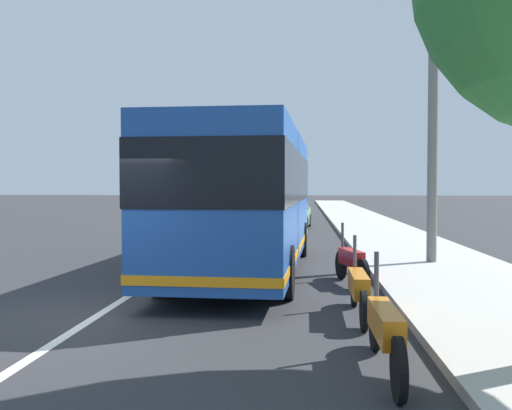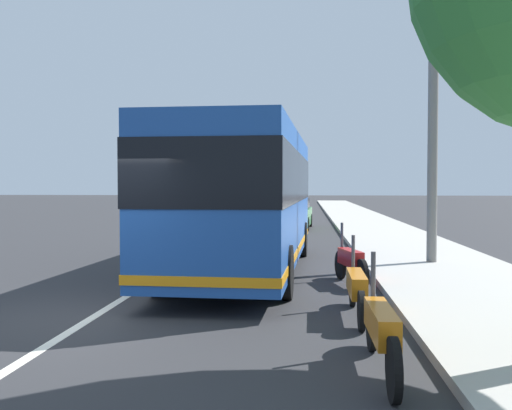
{
  "view_description": "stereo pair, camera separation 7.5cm",
  "coord_description": "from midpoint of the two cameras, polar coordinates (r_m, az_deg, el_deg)",
  "views": [
    {
      "loc": [
        -8.83,
        -3.27,
        2.09
      ],
      "look_at": [
        6.84,
        -1.99,
        1.55
      ],
      "focal_mm": 40.43,
      "sensor_mm": 36.0,
      "label": 1
    },
    {
      "loc": [
        -8.83,
        -3.34,
        2.09
      ],
      "look_at": [
        6.84,
        -1.99,
        1.55
      ],
      "focal_mm": 40.43,
      "sensor_mm": 36.0,
      "label": 2
    }
  ],
  "objects": [
    {
      "name": "ground_plane",
      "position": [
        9.66,
        -15.75,
        -10.59
      ],
      "size": [
        220.0,
        220.0,
        0.0
      ],
      "primitive_type": "plane",
      "color": "#2D2D30"
    },
    {
      "name": "sidewalk_curb",
      "position": [
        19.23,
        14.59,
        -4.12
      ],
      "size": [
        110.0,
        3.6,
        0.14
      ],
      "primitive_type": "cube",
      "color": "#B2ADA3",
      "rests_on": "ground"
    },
    {
      "name": "lane_divider_line",
      "position": [
        19.23,
        -5.28,
        -4.26
      ],
      "size": [
        110.0,
        0.16,
        0.01
      ],
      "primitive_type": "cube",
      "color": "silver",
      "rests_on": "ground"
    },
    {
      "name": "coach_bus",
      "position": [
        13.79,
        -1.08,
        1.12
      ],
      "size": [
        10.18,
        3.0,
        3.29
      ],
      "rotation": [
        0.0,
        0.0,
        -0.04
      ],
      "color": "#1E4C9E",
      "rests_on": "ground"
    },
    {
      "name": "motorcycle_mid_row",
      "position": [
        6.7,
        12.33,
        -11.99
      ],
      "size": [
        2.39,
        0.25,
        1.27
      ],
      "rotation": [
        0.0,
        0.0,
        0.01
      ],
      "color": "black",
      "rests_on": "ground"
    },
    {
      "name": "motorcycle_far_end",
      "position": [
        9.31,
        9.87,
        -8.12
      ],
      "size": [
        2.29,
        0.25,
        1.24
      ],
      "rotation": [
        0.0,
        0.0,
        -0.01
      ],
      "color": "black",
      "rests_on": "ground"
    },
    {
      "name": "motorcycle_angled",
      "position": [
        12.32,
        9.22,
        -5.62
      ],
      "size": [
        2.03,
        0.57,
        1.26
      ],
      "rotation": [
        0.0,
        0.0,
        0.24
      ],
      "color": "black",
      "rests_on": "ground"
    },
    {
      "name": "car_side_street",
      "position": [
        27.72,
        3.3,
        -0.9
      ],
      "size": [
        4.62,
        2.07,
        1.47
      ],
      "rotation": [
        0.0,
        0.0,
        -0.06
      ],
      "color": "#2D7238",
      "rests_on": "ground"
    },
    {
      "name": "car_oncoming",
      "position": [
        51.98,
        -0.72,
        0.44
      ],
      "size": [
        4.14,
        2.07,
        1.47
      ],
      "rotation": [
        0.0,
        0.0,
        3.09
      ],
      "color": "black",
      "rests_on": "ground"
    },
    {
      "name": "utility_pole",
      "position": [
        15.4,
        16.98,
        9.64
      ],
      "size": [
        0.25,
        0.25,
        8.33
      ],
      "primitive_type": "cylinder",
      "color": "slate",
      "rests_on": "ground"
    }
  ]
}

